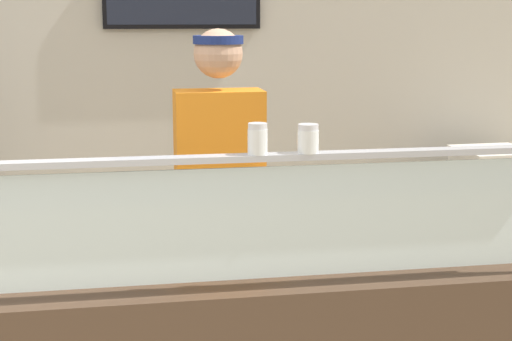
% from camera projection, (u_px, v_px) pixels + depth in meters
% --- Properties ---
extents(shop_rear_unit, '(6.68, 0.13, 2.70)m').
position_uv_depth(shop_rear_unit, '(183.00, 91.00, 4.77)').
color(shop_rear_unit, beige).
rests_on(shop_rear_unit, ground).
extents(sneeze_guard, '(2.10, 0.06, 0.44)m').
position_uv_depth(sneeze_guard, '(251.00, 205.00, 2.41)').
color(sneeze_guard, '#B2B5BC').
rests_on(sneeze_guard, serving_counter).
extents(pizza_tray, '(0.51, 0.51, 0.04)m').
position_uv_depth(pizza_tray, '(234.00, 251.00, 2.83)').
color(pizza_tray, '#9EA0A8').
rests_on(pizza_tray, serving_counter).
extents(pizza_server, '(0.09, 0.28, 0.01)m').
position_uv_depth(pizza_server, '(244.00, 246.00, 2.81)').
color(pizza_server, '#ADAFB7').
rests_on(pizza_server, pizza_tray).
extents(parmesan_shaker, '(0.06, 0.06, 0.10)m').
position_uv_depth(parmesan_shaker, '(258.00, 141.00, 2.38)').
color(parmesan_shaker, white).
rests_on(parmesan_shaker, sneeze_guard).
extents(pepper_flake_shaker, '(0.07, 0.07, 0.09)m').
position_uv_depth(pepper_flake_shaker, '(308.00, 140.00, 2.41)').
color(pepper_flake_shaker, white).
rests_on(pepper_flake_shaker, sneeze_guard).
extents(worker_figure, '(0.41, 0.50, 1.76)m').
position_uv_depth(worker_figure, '(221.00, 203.00, 3.39)').
color(worker_figure, '#23232D').
rests_on(worker_figure, ground).
extents(prep_shelf, '(0.70, 0.55, 0.88)m').
position_uv_depth(prep_shelf, '(488.00, 241.00, 4.79)').
color(prep_shelf, '#B7BABF').
rests_on(prep_shelf, ground).
extents(pizza_box_stack, '(0.45, 0.44, 0.13)m').
position_uv_depth(pizza_box_stack, '(494.00, 160.00, 4.70)').
color(pizza_box_stack, silver).
rests_on(pizza_box_stack, prep_shelf).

